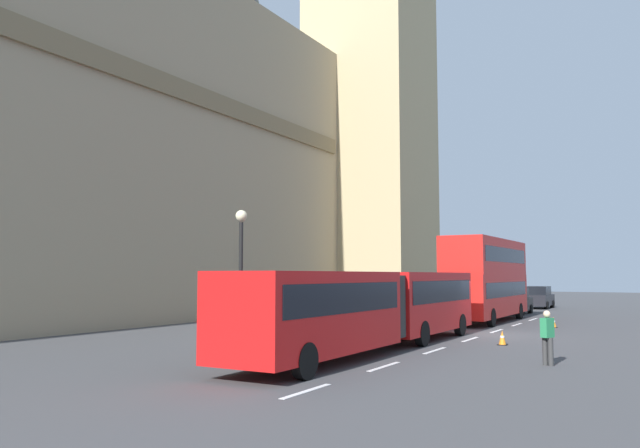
{
  "coord_description": "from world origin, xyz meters",
  "views": [
    {
      "loc": [
        -29.2,
        -7.79,
        2.8
      ],
      "look_at": [
        -5.61,
        5.72,
        5.04
      ],
      "focal_mm": 34.64,
      "sensor_mm": 36.0,
      "label": 1
    }
  ],
  "objects_px": {
    "double_decker_bus": "(486,276)",
    "sedan_lead": "(514,301)",
    "articulated_bus": "(374,303)",
    "traffic_cone_west": "(502,338)",
    "traffic_cone_middle": "(553,322)",
    "sedan_trailing": "(539,297)",
    "street_lamp": "(241,268)",
    "pedestrian_near_cones": "(547,336)"
  },
  "relations": [
    {
      "from": "double_decker_bus",
      "to": "sedan_lead",
      "type": "distance_m",
      "value": 8.48
    },
    {
      "from": "articulated_bus",
      "to": "traffic_cone_west",
      "type": "bearing_deg",
      "value": -42.44
    },
    {
      "from": "traffic_cone_middle",
      "to": "double_decker_bus",
      "type": "bearing_deg",
      "value": 60.22
    },
    {
      "from": "articulated_bus",
      "to": "sedan_trailing",
      "type": "bearing_deg",
      "value": 0.21
    },
    {
      "from": "traffic_cone_west",
      "to": "street_lamp",
      "type": "relative_size",
      "value": 0.11
    },
    {
      "from": "double_decker_bus",
      "to": "sedan_trailing",
      "type": "height_order",
      "value": "double_decker_bus"
    },
    {
      "from": "traffic_cone_middle",
      "to": "pedestrian_near_cones",
      "type": "bearing_deg",
      "value": -171.5
    },
    {
      "from": "articulated_bus",
      "to": "sedan_trailing",
      "type": "distance_m",
      "value": 33.17
    },
    {
      "from": "traffic_cone_west",
      "to": "traffic_cone_middle",
      "type": "xyz_separation_m",
      "value": [
        9.63,
        -0.39,
        0.0
      ]
    },
    {
      "from": "sedan_trailing",
      "to": "traffic_cone_west",
      "type": "bearing_deg",
      "value": -172.45
    },
    {
      "from": "traffic_cone_middle",
      "to": "sedan_trailing",
      "type": "bearing_deg",
      "value": 12.32
    },
    {
      "from": "traffic_cone_west",
      "to": "street_lamp",
      "type": "xyz_separation_m",
      "value": [
        -6.34,
        8.24,
        2.77
      ]
    },
    {
      "from": "double_decker_bus",
      "to": "pedestrian_near_cones",
      "type": "height_order",
      "value": "double_decker_bus"
    },
    {
      "from": "articulated_bus",
      "to": "street_lamp",
      "type": "xyz_separation_m",
      "value": [
        -2.26,
        4.51,
        1.31
      ]
    },
    {
      "from": "sedan_lead",
      "to": "articulated_bus",
      "type": "bearing_deg",
      "value": -179.47
    },
    {
      "from": "traffic_cone_west",
      "to": "pedestrian_near_cones",
      "type": "bearing_deg",
      "value": -152.53
    },
    {
      "from": "articulated_bus",
      "to": "pedestrian_near_cones",
      "type": "xyz_separation_m",
      "value": [
        -0.87,
        -6.3,
        -0.83
      ]
    },
    {
      "from": "sedan_trailing",
      "to": "pedestrian_near_cones",
      "type": "height_order",
      "value": "sedan_trailing"
    },
    {
      "from": "sedan_trailing",
      "to": "street_lamp",
      "type": "bearing_deg",
      "value": 172.94
    },
    {
      "from": "street_lamp",
      "to": "sedan_lead",
      "type": "bearing_deg",
      "value": -9.14
    },
    {
      "from": "sedan_lead",
      "to": "pedestrian_near_cones",
      "type": "distance_m",
      "value": 26.05
    },
    {
      "from": "street_lamp",
      "to": "pedestrian_near_cones",
      "type": "xyz_separation_m",
      "value": [
        1.39,
        -10.81,
        -2.14
      ]
    },
    {
      "from": "articulated_bus",
      "to": "sedan_lead",
      "type": "bearing_deg",
      "value": 0.53
    },
    {
      "from": "articulated_bus",
      "to": "pedestrian_near_cones",
      "type": "distance_m",
      "value": 6.41
    },
    {
      "from": "traffic_cone_west",
      "to": "sedan_lead",
      "type": "bearing_deg",
      "value": 11.05
    },
    {
      "from": "traffic_cone_west",
      "to": "traffic_cone_middle",
      "type": "relative_size",
      "value": 1.0
    },
    {
      "from": "double_decker_bus",
      "to": "street_lamp",
      "type": "relative_size",
      "value": 2.05
    },
    {
      "from": "pedestrian_near_cones",
      "to": "traffic_cone_middle",
      "type": "bearing_deg",
      "value": 8.5
    },
    {
      "from": "street_lamp",
      "to": "pedestrian_near_cones",
      "type": "height_order",
      "value": "street_lamp"
    },
    {
      "from": "articulated_bus",
      "to": "pedestrian_near_cones",
      "type": "relative_size",
      "value": 9.99
    },
    {
      "from": "double_decker_bus",
      "to": "street_lamp",
      "type": "xyz_separation_m",
      "value": [
        -18.32,
        4.5,
        0.35
      ]
    },
    {
      "from": "traffic_cone_west",
      "to": "sedan_trailing",
      "type": "bearing_deg",
      "value": 7.55
    },
    {
      "from": "pedestrian_near_cones",
      "to": "street_lamp",
      "type": "bearing_deg",
      "value": 97.33
    },
    {
      "from": "sedan_lead",
      "to": "street_lamp",
      "type": "height_order",
      "value": "street_lamp"
    },
    {
      "from": "sedan_lead",
      "to": "traffic_cone_middle",
      "type": "relative_size",
      "value": 7.59
    },
    {
      "from": "street_lamp",
      "to": "sedan_trailing",
      "type": "bearing_deg",
      "value": -7.06
    },
    {
      "from": "articulated_bus",
      "to": "street_lamp",
      "type": "bearing_deg",
      "value": 116.61
    },
    {
      "from": "articulated_bus",
      "to": "traffic_cone_west",
      "type": "distance_m",
      "value": 5.72
    },
    {
      "from": "traffic_cone_west",
      "to": "traffic_cone_middle",
      "type": "distance_m",
      "value": 9.63
    },
    {
      "from": "sedan_trailing",
      "to": "pedestrian_near_cones",
      "type": "xyz_separation_m",
      "value": [
        -34.02,
        -6.43,
        -0.0
      ]
    },
    {
      "from": "sedan_trailing",
      "to": "traffic_cone_middle",
      "type": "bearing_deg",
      "value": -167.68
    },
    {
      "from": "sedan_trailing",
      "to": "street_lamp",
      "type": "relative_size",
      "value": 0.83
    }
  ]
}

